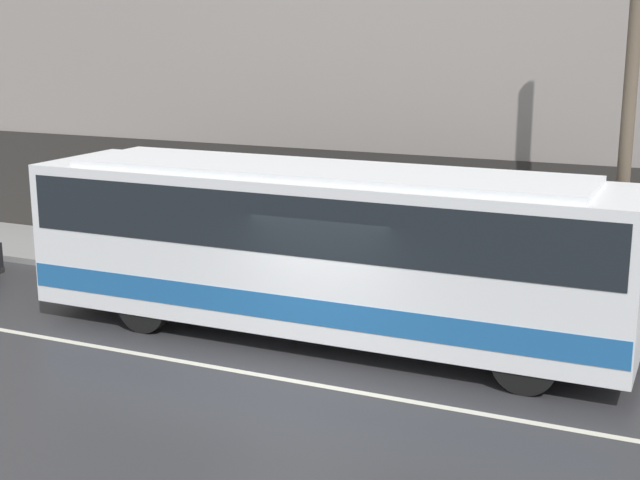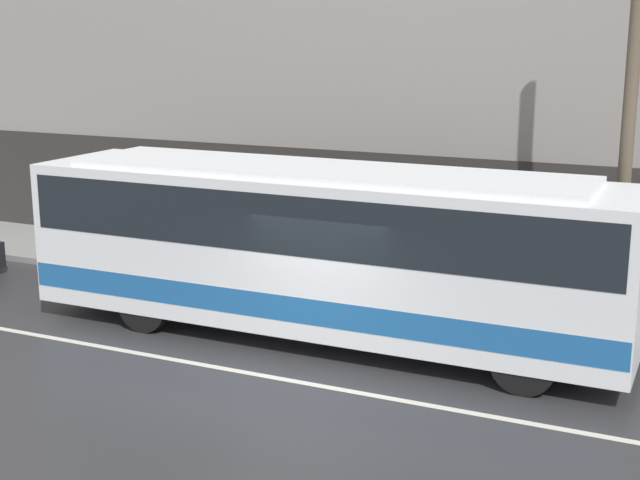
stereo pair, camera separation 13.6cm
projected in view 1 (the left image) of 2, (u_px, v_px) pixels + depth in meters
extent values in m
plane|color=#2D2D30|center=(296.00, 381.00, 14.42)|extent=(60.00, 60.00, 0.00)
cube|color=gray|center=(406.00, 289.00, 19.31)|extent=(60.00, 3.04, 0.15)
cube|color=gray|center=(437.00, 1.00, 19.40)|extent=(60.00, 0.30, 12.33)
cube|color=#2D2B28|center=(429.00, 217.00, 20.34)|extent=(60.00, 0.06, 2.80)
cube|color=beige|center=(296.00, 381.00, 14.42)|extent=(54.00, 0.14, 0.01)
cube|color=white|center=(322.00, 247.00, 16.18)|extent=(11.14, 2.58, 2.70)
cube|color=#1E5999|center=(322.00, 290.00, 16.36)|extent=(11.09, 2.60, 0.45)
cube|color=black|center=(322.00, 212.00, 16.03)|extent=(10.81, 2.60, 1.03)
cube|color=white|center=(322.00, 171.00, 15.85)|extent=(9.47, 2.19, 0.12)
cylinder|color=black|center=(525.00, 361.00, 13.86)|extent=(1.04, 0.28, 1.04)
cylinder|color=black|center=(551.00, 320.00, 15.86)|extent=(1.04, 0.28, 1.04)
cylinder|color=black|center=(144.00, 305.00, 16.71)|extent=(1.04, 0.28, 1.04)
cylinder|color=black|center=(207.00, 276.00, 18.72)|extent=(1.04, 0.28, 1.04)
cylinder|color=brown|center=(629.00, 110.00, 15.64)|extent=(0.24, 0.24, 8.08)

